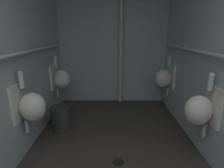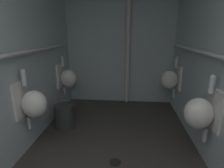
{
  "view_description": "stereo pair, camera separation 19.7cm",
  "coord_description": "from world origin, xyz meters",
  "px_view_note": "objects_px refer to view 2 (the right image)",
  "views": [
    {
      "loc": [
        -0.02,
        0.04,
        1.47
      ],
      "look_at": [
        -0.03,
        2.27,
        0.83
      ],
      "focal_mm": 28.83,
      "sensor_mm": 36.0,
      "label": 1
    },
    {
      "loc": [
        0.18,
        0.04,
        1.47
      ],
      "look_at": [
        -0.03,
        2.27,
        0.83
      ],
      "focal_mm": 28.83,
      "sensor_mm": 36.0,
      "label": 2
    }
  ],
  "objects_px": {
    "urinal_left_mid": "(33,103)",
    "urinal_right_mid": "(201,113)",
    "urinal_left_far": "(67,78)",
    "urinal_right_far": "(171,79)",
    "waste_bin": "(65,116)",
    "standpipe_back_wall": "(128,40)",
    "floor_drain": "(115,162)"
  },
  "relations": [
    {
      "from": "standpipe_back_wall",
      "to": "floor_drain",
      "type": "distance_m",
      "value": 2.34
    },
    {
      "from": "standpipe_back_wall",
      "to": "waste_bin",
      "type": "relative_size",
      "value": 6.9
    },
    {
      "from": "urinal_right_mid",
      "to": "urinal_left_mid",
      "type": "bearing_deg",
      "value": 177.23
    },
    {
      "from": "urinal_right_mid",
      "to": "floor_drain",
      "type": "height_order",
      "value": "urinal_right_mid"
    },
    {
      "from": "urinal_left_mid",
      "to": "standpipe_back_wall",
      "type": "height_order",
      "value": "standpipe_back_wall"
    },
    {
      "from": "urinal_left_mid",
      "to": "urinal_right_far",
      "type": "relative_size",
      "value": 1.0
    },
    {
      "from": "urinal_right_mid",
      "to": "urinal_left_far",
      "type": "bearing_deg",
      "value": 144.58
    },
    {
      "from": "standpipe_back_wall",
      "to": "urinal_right_mid",
      "type": "bearing_deg",
      "value": -66.93
    },
    {
      "from": "floor_drain",
      "to": "urinal_right_far",
      "type": "bearing_deg",
      "value": 58.42
    },
    {
      "from": "floor_drain",
      "to": "waste_bin",
      "type": "height_order",
      "value": "waste_bin"
    },
    {
      "from": "urinal_right_mid",
      "to": "floor_drain",
      "type": "bearing_deg",
      "value": -176.82
    },
    {
      "from": "floor_drain",
      "to": "urinal_right_mid",
      "type": "bearing_deg",
      "value": 3.18
    },
    {
      "from": "urinal_left_mid",
      "to": "waste_bin",
      "type": "xyz_separation_m",
      "value": [
        0.15,
        0.61,
        -0.46
      ]
    },
    {
      "from": "urinal_left_far",
      "to": "floor_drain",
      "type": "distance_m",
      "value": 1.85
    },
    {
      "from": "urinal_right_far",
      "to": "waste_bin",
      "type": "bearing_deg",
      "value": -157.83
    },
    {
      "from": "urinal_right_far",
      "to": "standpipe_back_wall",
      "type": "distance_m",
      "value": 1.14
    },
    {
      "from": "urinal_left_far",
      "to": "waste_bin",
      "type": "bearing_deg",
      "value": -77.48
    },
    {
      "from": "standpipe_back_wall",
      "to": "floor_drain",
      "type": "bearing_deg",
      "value": -93.17
    },
    {
      "from": "floor_drain",
      "to": "standpipe_back_wall",
      "type": "bearing_deg",
      "value": 86.83
    },
    {
      "from": "urinal_right_mid",
      "to": "standpipe_back_wall",
      "type": "height_order",
      "value": "standpipe_back_wall"
    },
    {
      "from": "urinal_right_far",
      "to": "floor_drain",
      "type": "distance_m",
      "value": 1.84
    },
    {
      "from": "urinal_left_far",
      "to": "urinal_right_mid",
      "type": "bearing_deg",
      "value": -35.42
    },
    {
      "from": "urinal_right_far",
      "to": "urinal_left_mid",
      "type": "bearing_deg",
      "value": -145.23
    },
    {
      "from": "urinal_left_far",
      "to": "urinal_right_mid",
      "type": "distance_m",
      "value": 2.34
    },
    {
      "from": "urinal_right_far",
      "to": "standpipe_back_wall",
      "type": "xyz_separation_m",
      "value": [
        -0.8,
        0.45,
        0.68
      ]
    },
    {
      "from": "urinal_left_far",
      "to": "urinal_right_far",
      "type": "relative_size",
      "value": 1.0
    },
    {
      "from": "urinal_right_mid",
      "to": "waste_bin",
      "type": "relative_size",
      "value": 1.99
    },
    {
      "from": "urinal_right_mid",
      "to": "floor_drain",
      "type": "relative_size",
      "value": 5.39
    },
    {
      "from": "urinal_left_mid",
      "to": "urinal_right_mid",
      "type": "relative_size",
      "value": 1.0
    },
    {
      "from": "urinal_right_mid",
      "to": "standpipe_back_wall",
      "type": "relative_size",
      "value": 0.29
    },
    {
      "from": "urinal_right_mid",
      "to": "urinal_right_far",
      "type": "bearing_deg",
      "value": 90.0
    },
    {
      "from": "urinal_left_mid",
      "to": "urinal_right_mid",
      "type": "xyz_separation_m",
      "value": [
        1.91,
        -0.09,
        0.0
      ]
    }
  ]
}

